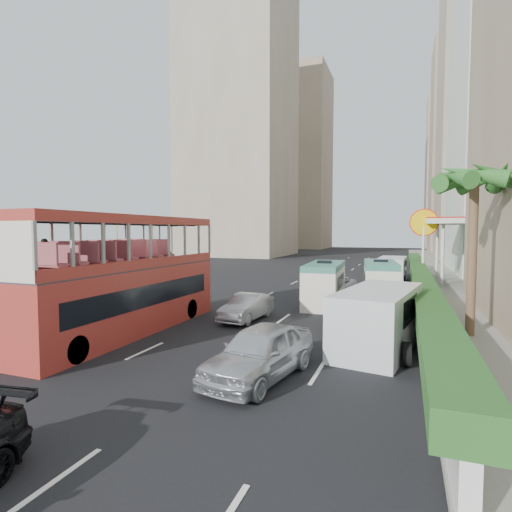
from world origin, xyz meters
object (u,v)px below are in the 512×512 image
at_px(van_asset, 336,294).
at_px(panel_van_far, 392,270).
at_px(shell_station, 466,251).
at_px(minibus_near, 325,284).
at_px(car_silver_lane_b, 260,378).
at_px(double_decker_bus, 126,275).
at_px(car_silver_lane_a, 247,320).
at_px(minibus_far, 380,282).
at_px(panel_van_near, 378,319).
at_px(palm_tree, 472,256).

xyz_separation_m(van_asset, panel_van_far, (3.45, 8.56, 1.07)).
bearing_deg(shell_station, minibus_near, -124.31).
bearing_deg(shell_station, car_silver_lane_b, -108.53).
bearing_deg(panel_van_far, shell_station, 9.07).
height_order(double_decker_bus, car_silver_lane_a, double_decker_bus).
height_order(car_silver_lane_b, shell_station, shell_station).
bearing_deg(double_decker_bus, shell_station, 55.18).
xyz_separation_m(minibus_far, panel_van_near, (0.54, -10.57, -0.13)).
height_order(double_decker_bus, panel_van_near, double_decker_bus).
relative_size(panel_van_near, palm_tree, 0.88).
relative_size(double_decker_bus, shell_station, 1.38).
distance_m(double_decker_bus, palm_tree, 14.39).
bearing_deg(minibus_near, panel_van_near, -69.37).
bearing_deg(panel_van_near, van_asset, 116.00).
xyz_separation_m(car_silver_lane_a, van_asset, (2.83, 9.73, 0.00)).
relative_size(minibus_near, palm_tree, 0.89).
bearing_deg(minibus_near, shell_station, 52.56).
bearing_deg(car_silver_lane_a, shell_station, 62.06).
relative_size(double_decker_bus, panel_van_far, 2.05).
relative_size(minibus_far, palm_tree, 0.88).
xyz_separation_m(van_asset, shell_station, (9.21, 9.16, 2.75)).
distance_m(car_silver_lane_b, panel_van_far, 25.63).
bearing_deg(palm_tree, panel_van_near, -142.41).
bearing_deg(car_silver_lane_b, panel_van_far, 93.54).
xyz_separation_m(car_silver_lane_b, minibus_far, (2.57, 14.98, 1.25)).
bearing_deg(panel_van_far, minibus_far, -89.02).
bearing_deg(shell_station, panel_van_far, -174.07).
xyz_separation_m(double_decker_bus, car_silver_lane_b, (7.27, -3.03, -2.53)).
xyz_separation_m(double_decker_bus, minibus_far, (9.85, 11.94, -1.28)).
relative_size(car_silver_lane_b, van_asset, 1.05).
bearing_deg(double_decker_bus, minibus_far, 50.50).
bearing_deg(minibus_far, minibus_near, -147.79).
bearing_deg(car_silver_lane_b, car_silver_lane_a, 125.04).
height_order(van_asset, shell_station, shell_station).
bearing_deg(car_silver_lane_a, minibus_near, 66.91).
distance_m(car_silver_lane_b, minibus_near, 12.63).
bearing_deg(shell_station, panel_van_near, -104.55).
relative_size(double_decker_bus, van_asset, 2.49).
relative_size(car_silver_lane_a, van_asset, 0.88).
bearing_deg(van_asset, minibus_near, -81.66).
xyz_separation_m(minibus_near, palm_tree, (7.00, -5.52, 2.12)).
height_order(double_decker_bus, car_silver_lane_b, double_decker_bus).
height_order(car_silver_lane_a, panel_van_far, panel_van_far).
bearing_deg(van_asset, car_silver_lane_b, -80.15).
height_order(van_asset, minibus_near, minibus_near).
bearing_deg(minibus_near, panel_van_far, 71.93).
relative_size(car_silver_lane_b, palm_tree, 0.73).
height_order(car_silver_lane_b, palm_tree, palm_tree).
height_order(double_decker_bus, minibus_near, double_decker_bus).
relative_size(car_silver_lane_a, palm_tree, 0.61).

